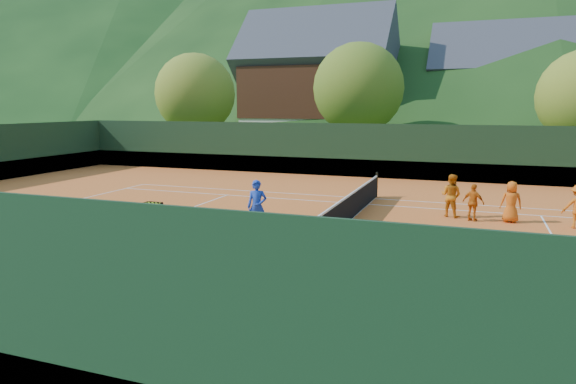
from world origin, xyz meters
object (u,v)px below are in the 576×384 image
(chalet_mid, at_px, (503,94))
(ball_hopper, at_px, (151,211))
(student_b, at_px, (473,202))
(coach, at_px, (257,207))
(tennis_net, at_px, (343,212))
(student_a, at_px, (451,196))
(student_c, at_px, (511,202))
(chalet_left, at_px, (318,88))

(chalet_mid, bearing_deg, ball_hopper, -106.97)
(student_b, height_order, chalet_mid, chalet_mid)
(coach, height_order, student_b, coach)
(tennis_net, bearing_deg, ball_hopper, -149.35)
(student_a, distance_m, student_c, 2.01)
(coach, xyz_separation_m, chalet_left, (-7.66, 31.81, 4.78))
(chalet_mid, bearing_deg, tennis_net, -100.01)
(student_a, height_order, tennis_net, student_a)
(student_c, bearing_deg, student_a, -12.16)
(student_a, height_order, student_b, student_a)
(coach, xyz_separation_m, chalet_mid, (8.34, 35.81, 4.12))
(student_b, bearing_deg, chalet_mid, -69.77)
(tennis_net, xyz_separation_m, ball_hopper, (-5.34, -3.17, 0.25))
(tennis_net, distance_m, ball_hopper, 6.21)
(chalet_left, bearing_deg, chalet_mid, 14.04)
(student_a, relative_size, chalet_left, 0.11)
(ball_hopper, bearing_deg, student_b, 30.42)
(student_c, xyz_separation_m, chalet_left, (-15.26, 27.42, 4.91))
(tennis_net, relative_size, ball_hopper, 12.07)
(student_a, relative_size, student_c, 1.09)
(student_b, distance_m, chalet_mid, 32.01)
(coach, height_order, chalet_left, chalet_left)
(student_b, xyz_separation_m, chalet_left, (-14.04, 27.66, 4.97))
(chalet_left, bearing_deg, ball_hopper, -82.01)
(student_b, bearing_deg, tennis_net, 53.88)
(chalet_mid, bearing_deg, student_b, -93.54)
(student_b, distance_m, student_c, 1.24)
(student_c, distance_m, chalet_mid, 31.71)
(tennis_net, xyz_separation_m, chalet_mid, (6.00, 34.00, 4.47))
(chalet_left, bearing_deg, coach, -76.46)
(ball_hopper, xyz_separation_m, chalet_mid, (11.34, 37.17, 4.22))
(student_a, height_order, chalet_left, chalet_left)
(student_c, height_order, tennis_net, student_c)
(tennis_net, distance_m, chalet_mid, 34.81)
(student_b, relative_size, chalet_mid, 0.10)
(chalet_left, xyz_separation_m, chalet_mid, (16.00, 4.00, -0.66))
(chalet_left, height_order, chalet_mid, chalet_left)
(coach, height_order, ball_hopper, coach)
(coach, xyz_separation_m, tennis_net, (2.34, 1.81, -0.35))
(student_b, height_order, student_c, student_c)
(coach, xyz_separation_m, student_a, (5.61, 4.63, -0.07))
(student_b, distance_m, chalet_left, 31.41)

